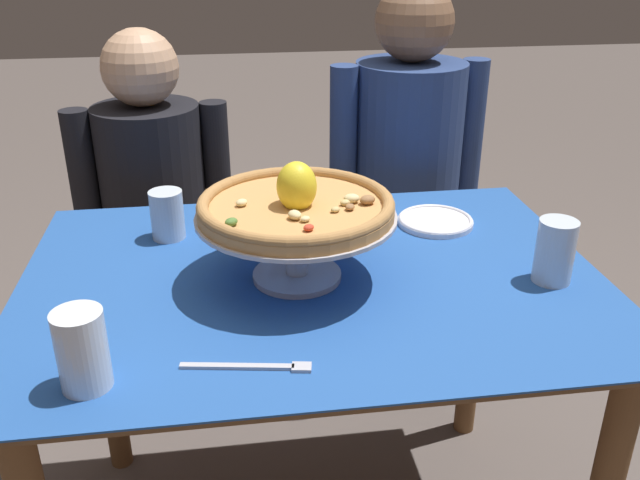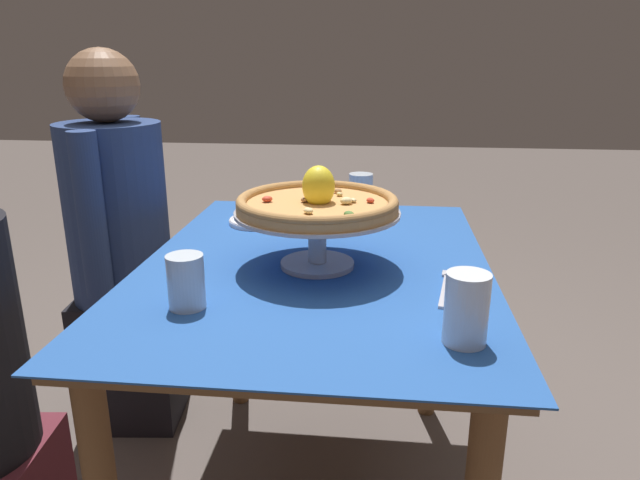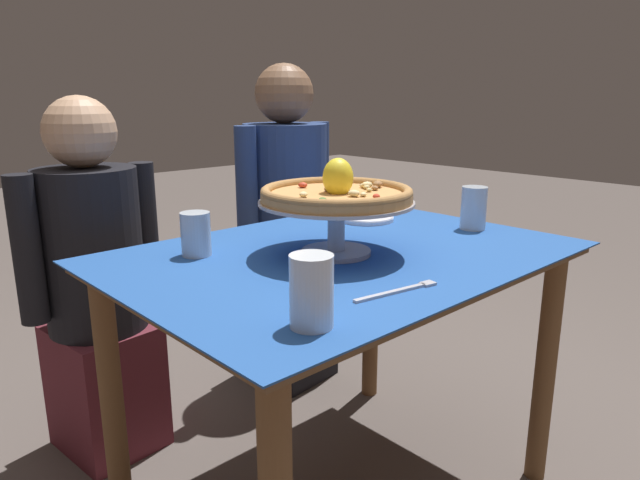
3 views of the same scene
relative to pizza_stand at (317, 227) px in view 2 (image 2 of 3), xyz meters
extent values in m
cylinder|color=brown|center=(0.54, -0.34, -0.49)|extent=(0.06, 0.06, 0.72)
cylinder|color=brown|center=(0.54, 0.35, -0.49)|extent=(0.06, 0.06, 0.72)
cube|color=brown|center=(0.03, 0.01, -0.12)|extent=(1.14, 0.81, 0.02)
cube|color=#23519E|center=(0.03, 0.01, -0.10)|extent=(1.18, 0.85, 0.00)
cylinder|color=#B7B7C1|center=(0.00, 0.00, -0.10)|extent=(0.18, 0.18, 0.01)
cylinder|color=#B7B7C1|center=(0.00, 0.00, -0.03)|extent=(0.04, 0.04, 0.12)
cylinder|color=#B7B7C1|center=(0.00, 0.00, 0.04)|extent=(0.40, 0.40, 0.01)
cylinder|color=tan|center=(0.00, 0.00, 0.05)|extent=(0.38, 0.38, 0.02)
torus|color=#AF7D47|center=(0.00, 0.00, 0.06)|extent=(0.38, 0.38, 0.02)
ellipsoid|color=#C63D28|center=(0.01, -0.12, 0.07)|extent=(0.03, 0.03, 0.01)
ellipsoid|color=beige|center=(-0.10, 0.01, 0.07)|extent=(0.03, 0.03, 0.01)
ellipsoid|color=#996B42|center=(0.00, 0.03, 0.07)|extent=(0.03, 0.03, 0.01)
ellipsoid|color=tan|center=(0.09, -0.02, 0.07)|extent=(0.02, 0.02, 0.01)
ellipsoid|color=beige|center=(0.11, -0.01, 0.07)|extent=(0.03, 0.03, 0.02)
ellipsoid|color=#996B42|center=(0.14, -0.02, 0.07)|extent=(0.04, 0.03, 0.02)
ellipsoid|color=beige|center=(0.11, 0.01, 0.07)|extent=(0.02, 0.02, 0.01)
ellipsoid|color=tan|center=(0.07, -0.05, 0.06)|extent=(0.02, 0.02, 0.01)
ellipsoid|color=#4C7533|center=(0.00, -0.01, 0.07)|extent=(0.02, 0.02, 0.01)
ellipsoid|color=#C63D28|center=(-0.01, 0.12, 0.07)|extent=(0.03, 0.03, 0.01)
ellipsoid|color=#996B42|center=(0.10, -0.04, 0.07)|extent=(0.02, 0.03, 0.01)
ellipsoid|color=#4C7533|center=(-0.13, -0.08, 0.07)|extent=(0.03, 0.03, 0.01)
ellipsoid|color=#C63D28|center=(-0.01, 0.00, 0.07)|extent=(0.03, 0.03, 0.01)
ellipsoid|color=beige|center=(0.01, -0.08, 0.07)|extent=(0.02, 0.02, 0.01)
ellipsoid|color=beige|center=(-0.01, -0.07, 0.07)|extent=(0.03, 0.04, 0.02)
ellipsoid|color=yellow|center=(0.00, 0.00, 0.10)|extent=(0.10, 0.10, 0.10)
cylinder|color=silver|center=(0.51, -0.08, -0.04)|extent=(0.08, 0.08, 0.13)
cylinder|color=silver|center=(0.51, -0.08, -0.08)|extent=(0.07, 0.07, 0.05)
cylinder|color=white|center=(-0.36, -0.31, -0.04)|extent=(0.08, 0.08, 0.13)
cylinder|color=silver|center=(-0.36, -0.31, -0.08)|extent=(0.07, 0.07, 0.05)
cylinder|color=silver|center=(-0.27, 0.24, -0.04)|extent=(0.08, 0.08, 0.11)
cylinder|color=silver|center=(-0.27, 0.24, -0.06)|extent=(0.07, 0.07, 0.08)
cylinder|color=white|center=(0.36, 0.22, -0.10)|extent=(0.18, 0.18, 0.01)
torus|color=white|center=(0.36, 0.22, -0.09)|extent=(0.18, 0.18, 0.01)
cube|color=#B7B7C1|center=(-0.13, -0.29, -0.10)|extent=(0.19, 0.04, 0.01)
cube|color=#B7B7C1|center=(-0.03, -0.31, -0.10)|extent=(0.04, 0.03, 0.01)
cube|color=black|center=(0.41, 0.70, -0.62)|extent=(0.31, 0.35, 0.47)
cylinder|color=navy|center=(0.41, 0.70, -0.10)|extent=(0.35, 0.35, 0.58)
sphere|color=brown|center=(0.41, 0.70, 0.30)|extent=(0.22, 0.22, 0.22)
cylinder|color=navy|center=(0.21, 0.68, -0.05)|extent=(0.08, 0.08, 0.49)
cylinder|color=navy|center=(0.62, 0.72, -0.05)|extent=(0.08, 0.08, 0.49)
camera|label=1|loc=(-0.13, -1.21, 0.56)|focal=38.19mm
camera|label=2|loc=(-1.32, -0.15, 0.39)|focal=32.55mm
camera|label=3|loc=(-0.99, -1.00, 0.30)|focal=31.79mm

